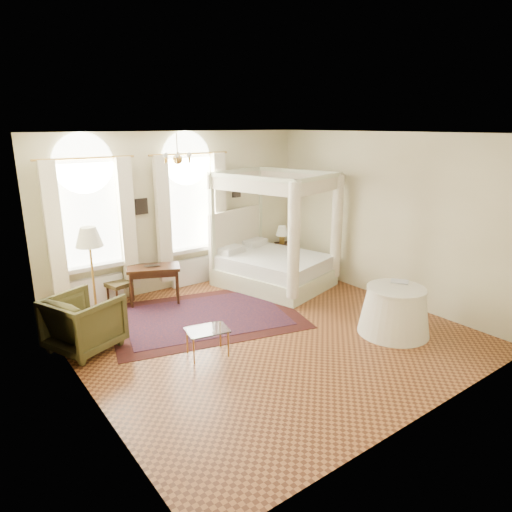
{
  "coord_description": "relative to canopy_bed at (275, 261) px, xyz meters",
  "views": [
    {
      "loc": [
        -4.38,
        -5.65,
        3.43
      ],
      "look_at": [
        0.1,
        0.4,
        1.25
      ],
      "focal_mm": 32.0,
      "sensor_mm": 36.0,
      "label": 1
    }
  ],
  "objects": [
    {
      "name": "chandelier",
      "position": [
        -2.53,
        -0.58,
        2.34
      ],
      "size": [
        0.51,
        0.45,
        0.5
      ],
      "color": "#BB8D3E",
      "rests_on": "room_walls"
    },
    {
      "name": "oriental_rug",
      "position": [
        -2.12,
        -0.6,
        -0.56
      ],
      "size": [
        3.87,
        3.19,
        0.01
      ],
      "color": "#3D120E",
      "rests_on": "ground"
    },
    {
      "name": "window_left",
      "position": [
        -3.53,
        1.1,
        0.93
      ],
      "size": [
        1.62,
        0.27,
        3.29
      ],
      "color": "white",
      "rests_on": "room_walls"
    },
    {
      "name": "armchair",
      "position": [
        -4.27,
        -0.56,
        -0.11
      ],
      "size": [
        1.28,
        1.26,
        0.9
      ],
      "primitive_type": "imported",
      "rotation": [
        0.0,
        0.0,
        1.96
      ],
      "color": "#423D1C",
      "rests_on": "ground"
    },
    {
      "name": "room_walls",
      "position": [
        -1.63,
        -1.78,
        1.42
      ],
      "size": [
        6.0,
        6.0,
        6.0
      ],
      "color": "beige",
      "rests_on": "ground"
    },
    {
      "name": "side_table",
      "position": [
        0.12,
        -3.09,
        -0.16
      ],
      "size": [
        1.19,
        1.19,
        0.81
      ],
      "color": "white",
      "rests_on": "ground"
    },
    {
      "name": "writing_desk",
      "position": [
        -2.56,
        0.6,
        0.08
      ],
      "size": [
        1.13,
        0.89,
        0.75
      ],
      "color": "#331A0E",
      "rests_on": "ground"
    },
    {
      "name": "wall_pictures",
      "position": [
        -1.54,
        1.19,
        1.33
      ],
      "size": [
        2.54,
        0.03,
        0.39
      ],
      "color": "black",
      "rests_on": "room_walls"
    },
    {
      "name": "ground",
      "position": [
        -1.63,
        -1.78,
        -0.56
      ],
      "size": [
        6.0,
        6.0,
        0.0
      ],
      "primitive_type": "plane",
      "color": "#9B5A2D",
      "rests_on": "ground"
    },
    {
      "name": "nightstand_lamp",
      "position": [
        0.99,
        0.95,
        0.33
      ],
      "size": [
        0.3,
        0.3,
        0.45
      ],
      "color": "#BB8D3E",
      "rests_on": "nightstand"
    },
    {
      "name": "window_right",
      "position": [
        -1.43,
        1.1,
        0.93
      ],
      "size": [
        1.62,
        0.27,
        3.29
      ],
      "color": "white",
      "rests_on": "room_walls"
    },
    {
      "name": "coffee_table",
      "position": [
        -2.83,
        -1.88,
        -0.18
      ],
      "size": [
        0.71,
        0.56,
        0.43
      ],
      "color": "silver",
      "rests_on": "ground"
    },
    {
      "name": "canopy_bed",
      "position": [
        0.0,
        0.0,
        0.0
      ],
      "size": [
        2.38,
        2.68,
        2.47
      ],
      "color": "beige",
      "rests_on": "ground"
    },
    {
      "name": "stool",
      "position": [
        -3.18,
        0.92,
        -0.18
      ],
      "size": [
        0.49,
        0.49,
        0.46
      ],
      "color": "#47381E",
      "rests_on": "ground"
    },
    {
      "name": "nightstand",
      "position": [
        1.07,
        0.92,
        -0.26
      ],
      "size": [
        0.51,
        0.48,
        0.6
      ],
      "primitive_type": "cube",
      "rotation": [
        0.0,
        0.0,
        -0.31
      ],
      "color": "#331A0E",
      "rests_on": "ground"
    },
    {
      "name": "laptop",
      "position": [
        -2.57,
        0.66,
        0.2
      ],
      "size": [
        0.36,
        0.29,
        0.02
      ],
      "primitive_type": "imported",
      "rotation": [
        0.0,
        0.0,
        2.81
      ],
      "color": "black",
      "rests_on": "writing_desk"
    },
    {
      "name": "floor_lamp",
      "position": [
        -3.84,
        0.23,
        0.96
      ],
      "size": [
        0.46,
        0.46,
        1.78
      ],
      "color": "#BB8D3E",
      "rests_on": "ground"
    },
    {
      "name": "book",
      "position": [
        0.29,
        -3.01,
        0.27
      ],
      "size": [
        0.34,
        0.36,
        0.03
      ],
      "primitive_type": "imported",
      "rotation": [
        0.0,
        0.0,
        0.59
      ],
      "color": "black",
      "rests_on": "side_table"
    }
  ]
}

